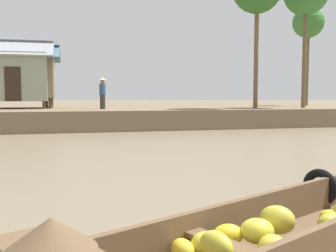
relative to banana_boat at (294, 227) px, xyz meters
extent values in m
plane|color=#7A6B51|center=(0.70, 6.28, -0.31)|extent=(300.00, 300.00, 0.00)
cube|color=#756047|center=(0.70, 24.37, 0.18)|extent=(160.00, 20.00, 0.97)
cube|color=brown|center=(0.02, 0.02, -0.25)|extent=(4.76, 2.99, 0.12)
cube|color=brown|center=(-0.19, 0.48, 0.02)|extent=(4.33, 2.07, 0.41)
cone|color=brown|center=(-2.34, -1.08, 0.52)|extent=(0.74, 0.74, 0.20)
cube|color=brown|center=(-0.90, -0.41, 0.04)|extent=(0.60, 0.97, 0.05)
torus|color=black|center=(1.20, 1.25, 0.06)|extent=(0.33, 0.52, 0.52)
ellipsoid|color=gold|center=(-0.30, -0.17, 0.16)|extent=(0.42, 0.41, 0.28)
ellipsoid|color=gold|center=(0.25, -0.21, 0.07)|extent=(0.27, 0.21, 0.23)
ellipsoid|color=yellow|center=(0.46, 0.04, 0.04)|extent=(0.26, 0.29, 0.19)
ellipsoid|color=yellow|center=(-0.58, -0.30, 0.12)|extent=(0.38, 0.34, 0.23)
ellipsoid|color=yellow|center=(-1.06, -0.25, 0.02)|extent=(0.31, 0.28, 0.23)
ellipsoid|color=yellow|center=(-0.58, -0.60, 0.07)|extent=(0.35, 0.35, 0.23)
ellipsoid|color=yellow|center=(-1.06, -0.52, 0.10)|extent=(0.31, 0.39, 0.26)
ellipsoid|color=yellow|center=(-0.82, -0.21, 0.07)|extent=(0.31, 0.23, 0.20)
ellipsoid|color=yellow|center=(-1.26, -0.23, -0.02)|extent=(0.26, 0.31, 0.20)
cylinder|color=#4C3826|center=(-3.54, 18.46, 0.87)|extent=(0.16, 0.16, 0.41)
cylinder|color=#4C3826|center=(-3.54, 21.20, 0.87)|extent=(0.16, 0.16, 0.41)
cube|color=gray|center=(-5.06, 19.83, 2.38)|extent=(3.43, 3.14, 2.60)
cube|color=#2D2319|center=(-5.06, 18.24, 1.98)|extent=(0.80, 0.04, 1.80)
cube|color=#9399A0|center=(-5.06, 19.04, 3.98)|extent=(4.13, 2.05, 1.10)
cube|color=#9399A0|center=(-5.06, 20.61, 3.98)|extent=(4.13, 2.05, 1.10)
cylinder|color=#4C3826|center=(-3.24, 18.87, 0.95)|extent=(0.16, 0.16, 0.57)
cylinder|color=#4C3826|center=(-3.24, 21.25, 0.95)|extent=(0.16, 0.16, 0.57)
cube|color=#7A6B56|center=(-4.86, 20.06, 2.41)|extent=(3.63, 2.78, 2.36)
cube|color=#2D2319|center=(-4.86, 18.65, 2.13)|extent=(0.80, 0.04, 1.80)
cube|color=slate|center=(-4.86, 19.36, 3.85)|extent=(4.33, 1.88, 0.92)
cube|color=slate|center=(-4.86, 20.75, 3.85)|extent=(4.33, 1.88, 0.92)
cylinder|color=brown|center=(7.74, 16.17, 3.73)|extent=(0.24, 0.24, 6.13)
cylinder|color=brown|center=(14.52, 21.53, 3.45)|extent=(0.24, 0.24, 5.57)
sphere|color=#387533|center=(14.52, 21.53, 6.63)|extent=(2.22, 2.22, 2.22)
cylinder|color=brown|center=(11.14, 16.79, 3.78)|extent=(0.24, 0.24, 6.22)
cylinder|color=#332D28|center=(-0.51, 17.26, 1.04)|extent=(0.28, 0.28, 0.75)
cylinder|color=#384C70|center=(-0.51, 17.26, 1.71)|extent=(0.34, 0.34, 0.60)
sphere|color=#9E7556|center=(-0.51, 17.26, 2.13)|extent=(0.22, 0.22, 0.22)
cone|color=tan|center=(-0.51, 17.26, 2.25)|extent=(0.44, 0.44, 0.14)
camera|label=1|loc=(-2.22, -3.46, 1.35)|focal=41.59mm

